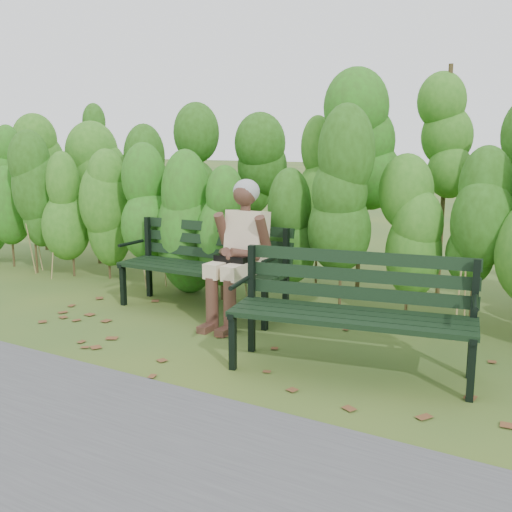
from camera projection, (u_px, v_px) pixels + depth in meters
The scene contains 7 objects.
ground at pixel (236, 347), 5.19m from camera, with size 80.00×80.00×0.00m, color #325425.
footpath at pixel (26, 463), 3.32m from camera, with size 60.00×2.50×0.01m, color #474749.
hedge_band at pixel (325, 188), 6.53m from camera, with size 11.04×1.67×2.42m.
leaf_litter at pixel (237, 347), 5.19m from camera, with size 5.86×2.07×0.01m.
bench_left at pixel (206, 259), 6.26m from camera, with size 1.84×0.62×0.92m.
bench_right at pixel (353, 303), 4.60m from camera, with size 1.91×0.93×0.92m.
seated_woman at pixel (239, 244), 5.80m from camera, with size 0.56×0.82×1.40m.
Camera 1 is at (2.63, -4.19, 1.77)m, focal length 42.00 mm.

